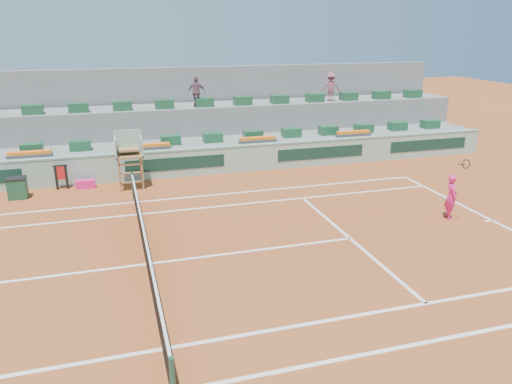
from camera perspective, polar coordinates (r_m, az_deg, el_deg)
ground at (r=14.72m, az=-12.39°, el=-8.07°), size 90.00×90.00×0.00m
seating_tier_lower at (r=24.63m, az=-14.52°, el=4.08°), size 36.00×4.00×1.20m
seating_tier_upper at (r=26.04m, az=-14.81°, el=6.40°), size 36.00×2.40×2.60m
stadium_back_wall at (r=27.45m, az=-15.10°, el=8.88°), size 36.00×0.40×4.40m
player_bag at (r=22.09m, az=-18.92°, el=0.87°), size 0.78×0.35×0.35m
spectator_mid at (r=25.42m, az=-6.81°, el=11.29°), size 0.94×0.56×1.51m
spectator_right at (r=27.66m, az=8.54°, el=11.81°), size 1.11×0.84×1.52m
court_lines at (r=14.72m, az=-12.39°, el=-8.05°), size 23.89×11.09×0.01m
tennis_net at (r=14.50m, az=-12.53°, el=-6.20°), size 0.10×11.97×1.10m
advertising_hoarding at (r=22.49m, az=-14.21°, el=2.85°), size 36.00×0.34×1.26m
umpire_chair at (r=21.29m, az=-14.32°, el=4.51°), size 1.10×0.90×2.40m
seat_row_lower at (r=23.57m, az=-14.58°, el=5.49°), size 32.90×0.60×0.44m
seat_row_upper at (r=25.18m, az=-15.03°, el=9.51°), size 32.90×0.60×0.44m
flower_planters at (r=22.81m, az=-18.24°, el=4.52°), size 26.80×0.36×0.28m
drink_cooler_a at (r=21.72m, az=-25.61°, el=0.43°), size 0.72×0.63×0.84m
towel_rack at (r=22.16m, az=-21.38°, el=1.81°), size 0.57×0.10×1.03m
tennis_player at (r=18.70m, az=21.42°, el=-0.46°), size 0.55×0.90×2.28m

